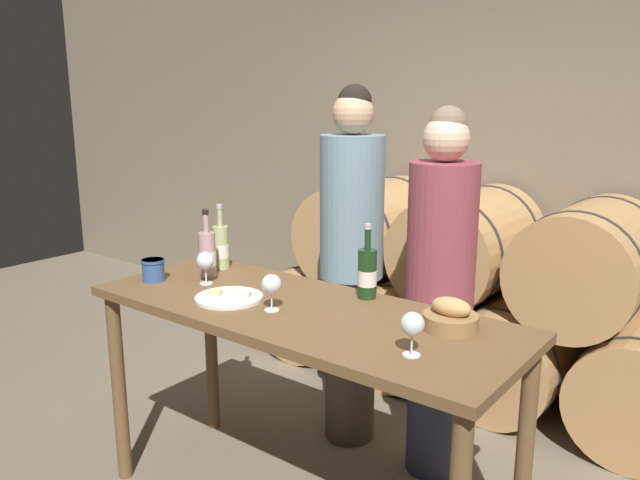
# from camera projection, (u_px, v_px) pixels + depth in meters

# --- Properties ---
(stone_wall_back) EXTENTS (10.00, 0.12, 3.20)m
(stone_wall_back) POSITION_uv_depth(u_px,v_px,m) (512.00, 123.00, 4.01)
(stone_wall_back) COLOR #7F705B
(stone_wall_back) RESTS_ON ground_plane
(barrel_stack) EXTENTS (2.74, 0.89, 1.23)m
(barrel_stack) POSITION_uv_depth(u_px,v_px,m) (466.00, 297.00, 3.81)
(barrel_stack) COLOR tan
(barrel_stack) RESTS_ON ground_plane
(tasting_table) EXTENTS (1.81, 0.69, 0.95)m
(tasting_table) POSITION_uv_depth(u_px,v_px,m) (299.00, 337.00, 2.52)
(tasting_table) COLOR brown
(tasting_table) RESTS_ON ground_plane
(person_left) EXTENTS (0.32, 0.32, 1.83)m
(person_left) POSITION_uv_depth(u_px,v_px,m) (351.00, 264.00, 3.13)
(person_left) COLOR #4C4238
(person_left) RESTS_ON ground_plane
(person_right) EXTENTS (0.31, 0.31, 1.73)m
(person_right) POSITION_uv_depth(u_px,v_px,m) (439.00, 292.00, 2.85)
(person_right) COLOR #2D334C
(person_right) RESTS_ON ground_plane
(wine_bottle_red) EXTENTS (0.08, 0.08, 0.32)m
(wine_bottle_red) POSITION_uv_depth(u_px,v_px,m) (367.00, 273.00, 2.58)
(wine_bottle_red) COLOR #193819
(wine_bottle_red) RESTS_ON tasting_table
(wine_bottle_white) EXTENTS (0.08, 0.08, 0.32)m
(wine_bottle_white) POSITION_uv_depth(u_px,v_px,m) (221.00, 247.00, 3.03)
(wine_bottle_white) COLOR #ADBC7F
(wine_bottle_white) RESTS_ON tasting_table
(wine_bottle_rose) EXTENTS (0.08, 0.08, 0.32)m
(wine_bottle_rose) POSITION_uv_depth(u_px,v_px,m) (207.00, 254.00, 2.88)
(wine_bottle_rose) COLOR #BC8E93
(wine_bottle_rose) RESTS_ON tasting_table
(blue_crock) EXTENTS (0.11, 0.11, 0.10)m
(blue_crock) POSITION_uv_depth(u_px,v_px,m) (153.00, 269.00, 2.83)
(blue_crock) COLOR #335693
(blue_crock) RESTS_ON tasting_table
(bread_basket) EXTENTS (0.20, 0.20, 0.12)m
(bread_basket) POSITION_uv_depth(u_px,v_px,m) (451.00, 317.00, 2.24)
(bread_basket) COLOR olive
(bread_basket) RESTS_ON tasting_table
(cheese_plate) EXTENTS (0.28, 0.28, 0.04)m
(cheese_plate) POSITION_uv_depth(u_px,v_px,m) (229.00, 297.00, 2.58)
(cheese_plate) COLOR white
(cheese_plate) RESTS_ON tasting_table
(wine_glass_far_left) EXTENTS (0.08, 0.08, 0.15)m
(wine_glass_far_left) POSITION_uv_depth(u_px,v_px,m) (205.00, 261.00, 2.77)
(wine_glass_far_left) COLOR white
(wine_glass_far_left) RESTS_ON tasting_table
(wine_glass_left) EXTENTS (0.08, 0.08, 0.15)m
(wine_glass_left) POSITION_uv_depth(u_px,v_px,m) (271.00, 285.00, 2.42)
(wine_glass_left) COLOR white
(wine_glass_left) RESTS_ON tasting_table
(wine_glass_center) EXTENTS (0.08, 0.08, 0.15)m
(wine_glass_center) POSITION_uv_depth(u_px,v_px,m) (412.00, 325.00, 2.00)
(wine_glass_center) COLOR white
(wine_glass_center) RESTS_ON tasting_table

